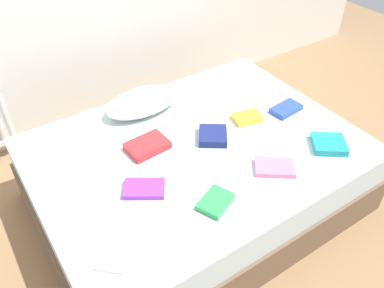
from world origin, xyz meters
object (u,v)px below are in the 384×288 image
object	(u,v)px
textbook_navy	(213,136)
textbook_purple	(144,189)
textbook_pink	(274,168)
textbook_blue	(286,109)
bed	(196,175)
pillow	(143,102)
textbook_red	(147,146)
textbook_yellow	(247,118)
textbook_teal	(329,144)
textbook_green	(216,202)
textbook_white	(116,254)

from	to	relation	value
textbook_navy	textbook_purple	size ratio (longest dim) A/B	0.84
textbook_navy	textbook_pink	distance (m)	0.44
textbook_blue	bed	bearing A→B (deg)	171.81
pillow	textbook_blue	bearing A→B (deg)	-33.82
bed	textbook_navy	xyz separation A→B (m)	(0.12, -0.00, 0.28)
textbook_red	textbook_blue	size ratio (longest dim) A/B	1.14
textbook_yellow	textbook_blue	bearing A→B (deg)	-1.18
textbook_navy	textbook_yellow	world-z (taller)	textbook_navy
textbook_teal	textbook_green	bearing A→B (deg)	-144.47
bed	textbook_white	bearing A→B (deg)	-149.37
textbook_red	textbook_purple	bearing A→B (deg)	-125.95
textbook_green	textbook_pink	world-z (taller)	textbook_green
textbook_navy	textbook_purple	world-z (taller)	textbook_navy
bed	textbook_white	xyz separation A→B (m)	(-0.75, -0.45, 0.26)
bed	textbook_purple	world-z (taller)	textbook_purple
pillow	textbook_purple	bearing A→B (deg)	-117.89
textbook_white	textbook_purple	bearing A→B (deg)	-3.43
textbook_blue	textbook_purple	size ratio (longest dim) A/B	0.97
bed	textbook_purple	bearing A→B (deg)	-160.78
textbook_green	bed	bearing A→B (deg)	44.27
textbook_green	textbook_purple	bearing A→B (deg)	108.80
textbook_green	textbook_yellow	bearing A→B (deg)	14.66
textbook_red	textbook_white	bearing A→B (deg)	-133.96
textbook_teal	textbook_yellow	size ratio (longest dim) A/B	1.06
textbook_purple	textbook_white	size ratio (longest dim) A/B	1.12
textbook_navy	textbook_yellow	size ratio (longest dim) A/B	1.00
textbook_green	textbook_white	distance (m)	0.57
textbook_pink	textbook_purple	bearing A→B (deg)	-164.47
textbook_blue	textbook_purple	distance (m)	1.18
textbook_pink	bed	bearing A→B (deg)	157.25
textbook_navy	textbook_white	xyz separation A→B (m)	(-0.88, -0.44, -0.01)
pillow	textbook_yellow	world-z (taller)	pillow
textbook_red	textbook_blue	xyz separation A→B (m)	(0.99, -0.17, -0.01)
textbook_red	pillow	bearing A→B (deg)	61.07
textbook_yellow	textbook_red	bearing A→B (deg)	-176.00
textbook_red	textbook_purple	distance (m)	0.35
textbook_red	textbook_pink	world-z (taller)	textbook_red
textbook_white	pillow	bearing A→B (deg)	8.51
textbook_navy	textbook_yellow	xyz separation A→B (m)	(0.31, 0.04, -0.01)
textbook_blue	textbook_teal	size ratio (longest dim) A/B	1.09
textbook_purple	textbook_teal	bearing A→B (deg)	17.74
textbook_blue	textbook_yellow	size ratio (longest dim) A/B	1.16
pillow	textbook_navy	size ratio (longest dim) A/B	2.85
textbook_pink	textbook_red	bearing A→B (deg)	168.85
pillow	textbook_pink	world-z (taller)	pillow
pillow	textbook_teal	distance (m)	1.24
textbook_green	textbook_purple	size ratio (longest dim) A/B	0.85
textbook_teal	textbook_yellow	distance (m)	0.55
textbook_pink	textbook_blue	bearing A→B (deg)	76.20
textbook_pink	textbook_green	bearing A→B (deg)	-140.39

